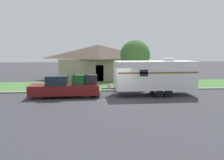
# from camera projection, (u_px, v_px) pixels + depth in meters

# --- Properties ---
(ground_plane) EXTENTS (120.00, 120.00, 0.00)m
(ground_plane) POSITION_uv_depth(u_px,v_px,m) (116.00, 100.00, 17.54)
(ground_plane) COLOR #38383D
(curb_strip) EXTENTS (80.00, 0.30, 0.14)m
(curb_strip) POSITION_uv_depth(u_px,v_px,m) (111.00, 90.00, 21.22)
(curb_strip) COLOR #999993
(curb_strip) RESTS_ON ground_plane
(lawn_strip) EXTENTS (80.00, 7.00, 0.03)m
(lawn_strip) POSITION_uv_depth(u_px,v_px,m) (108.00, 85.00, 24.83)
(lawn_strip) COLOR #477538
(lawn_strip) RESTS_ON ground_plane
(house_across_street) EXTENTS (11.12, 7.23, 4.75)m
(house_across_street) POSITION_uv_depth(u_px,v_px,m) (98.00, 61.00, 31.00)
(house_across_street) COLOR gray
(house_across_street) RESTS_ON ground_plane
(pickup_truck) EXTENTS (5.86, 2.01, 2.00)m
(pickup_truck) POSITION_uv_depth(u_px,v_px,m) (66.00, 87.00, 18.50)
(pickup_truck) COLOR black
(pickup_truck) RESTS_ON ground_plane
(travel_trailer) EXTENTS (8.14, 2.46, 3.29)m
(travel_trailer) POSITION_uv_depth(u_px,v_px,m) (154.00, 75.00, 19.19)
(travel_trailer) COLOR black
(travel_trailer) RESTS_ON ground_plane
(mailbox) EXTENTS (0.48, 0.20, 1.40)m
(mailbox) POSITION_uv_depth(u_px,v_px,m) (143.00, 79.00, 22.04)
(mailbox) COLOR brown
(mailbox) RESTS_ON ground_plane
(tree_in_yard) EXTENTS (3.20, 3.20, 5.06)m
(tree_in_yard) POSITION_uv_depth(u_px,v_px,m) (135.00, 55.00, 23.38)
(tree_in_yard) COLOR brown
(tree_in_yard) RESTS_ON ground_plane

